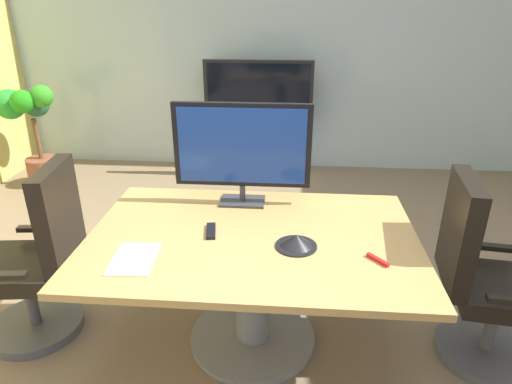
{
  "coord_description": "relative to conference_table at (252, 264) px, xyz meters",
  "views": [
    {
      "loc": [
        0.22,
        -2.26,
        1.93
      ],
      "look_at": [
        0.03,
        0.12,
        0.88
      ],
      "focal_mm": 31.12,
      "sensor_mm": 36.0,
      "label": 1
    }
  ],
  "objects": [
    {
      "name": "whiteboard_marker",
      "position": [
        0.64,
        -0.21,
        0.2
      ],
      "size": [
        0.1,
        0.11,
        0.02
      ],
      "primitive_type": "cube",
      "rotation": [
        0.0,
        0.0,
        -0.86
      ],
      "color": "red",
      "rests_on": "conference_table"
    },
    {
      "name": "potted_plant",
      "position": [
        -2.57,
        2.27,
        0.14
      ],
      "size": [
        0.65,
        0.55,
        1.11
      ],
      "color": "brown",
      "rests_on": "ground"
    },
    {
      "name": "wall_back_glass_partition",
      "position": [
        -0.03,
        3.13,
        0.88
      ],
      "size": [
        6.12,
        0.1,
        2.85
      ],
      "primitive_type": "cube",
      "color": "#9EB2B7",
      "rests_on": "ground"
    },
    {
      "name": "ground_plane",
      "position": [
        -0.03,
        0.13,
        -0.54
      ],
      "size": [
        7.12,
        7.12,
        0.0
      ],
      "primitive_type": "plane",
      "color": "#7A664C"
    },
    {
      "name": "paper_notepad",
      "position": [
        -0.57,
        -0.29,
        0.19
      ],
      "size": [
        0.23,
        0.31,
        0.01
      ],
      "primitive_type": "cube",
      "rotation": [
        0.0,
        0.0,
        0.06
      ],
      "color": "white",
      "rests_on": "conference_table"
    },
    {
      "name": "office_chair_left",
      "position": [
        -1.27,
        -0.02,
        -0.08
      ],
      "size": [
        0.62,
        0.6,
        1.09
      ],
      "rotation": [
        0.0,
        0.0,
        -1.45
      ],
      "color": "#4C4C51",
      "rests_on": "ground"
    },
    {
      "name": "tv_monitor",
      "position": [
        -0.1,
        0.43,
        0.55
      ],
      "size": [
        0.84,
        0.18,
        0.64
      ],
      "color": "#333338",
      "rests_on": "conference_table"
    },
    {
      "name": "office_chair_right",
      "position": [
        1.27,
        -0.02,
        -0.08
      ],
      "size": [
        0.62,
        0.6,
        1.09
      ],
      "rotation": [
        0.0,
        0.0,
        1.45
      ],
      "color": "#4C4C51",
      "rests_on": "ground"
    },
    {
      "name": "conference_phone",
      "position": [
        0.24,
        -0.1,
        0.22
      ],
      "size": [
        0.22,
        0.22,
        0.07
      ],
      "color": "black",
      "rests_on": "conference_table"
    },
    {
      "name": "conference_table",
      "position": [
        0.0,
        0.0,
        0.0
      ],
      "size": [
        1.81,
        1.2,
        0.73
      ],
      "color": "#B2894C",
      "rests_on": "ground"
    },
    {
      "name": "remote_control",
      "position": [
        -0.23,
        0.01,
        0.2
      ],
      "size": [
        0.08,
        0.18,
        0.02
      ],
      "primitive_type": "cube",
      "rotation": [
        0.0,
        0.0,
        0.15
      ],
      "color": "black",
      "rests_on": "conference_table"
    },
    {
      "name": "wall_display_unit",
      "position": [
        -0.18,
        2.78,
        -0.1
      ],
      "size": [
        1.2,
        0.36,
        1.31
      ],
      "color": "#B7BABC",
      "rests_on": "ground"
    }
  ]
}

